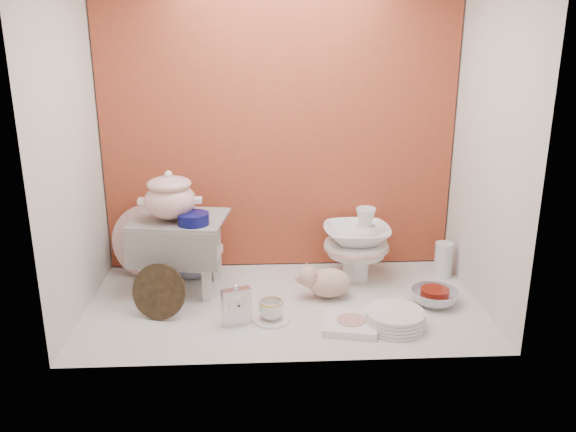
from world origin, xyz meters
name	(u,v)px	position (x,y,z in m)	size (l,w,h in m)	color
ground	(284,304)	(0.00, 0.00, 0.00)	(1.80, 1.80, 0.00)	silver
niche_shell	(282,96)	(0.00, 0.18, 0.93)	(1.86, 1.03, 1.53)	#A22E28
step_stool	(182,254)	(-0.48, 0.19, 0.18)	(0.42, 0.36, 0.37)	silver
soup_tureen	(170,195)	(-0.52, 0.16, 0.48)	(0.28, 0.28, 0.24)	white
cobalt_bowl	(194,219)	(-0.41, 0.09, 0.39)	(0.14, 0.14, 0.05)	#0B0E54
floral_platter	(148,241)	(-0.67, 0.37, 0.18)	(0.37, 0.10, 0.37)	white
blue_white_vase	(192,251)	(-0.45, 0.36, 0.13)	(0.25, 0.25, 0.26)	white
lacquer_tray	(159,292)	(-0.55, -0.10, 0.12)	(0.25, 0.09, 0.24)	black
mantel_clock	(236,304)	(-0.21, -0.18, 0.09)	(0.13, 0.04, 0.18)	silver
plush_pig	(329,282)	(0.22, 0.06, 0.08)	(0.26, 0.18, 0.15)	tan
teacup_saucer	(271,319)	(-0.06, -0.16, 0.01)	(0.16, 0.16, 0.01)	white
gold_rim_teacup	(271,309)	(-0.06, -0.16, 0.05)	(0.11, 0.11, 0.09)	white
lattice_dish	(351,324)	(0.28, -0.24, 0.02)	(0.22, 0.22, 0.03)	white
dinner_plate_stack	(395,319)	(0.46, -0.24, 0.04)	(0.27, 0.27, 0.07)	white
crystal_bowl	(434,297)	(0.69, -0.04, 0.03)	(0.22, 0.22, 0.07)	silver
clear_glass_vase	(443,260)	(0.83, 0.28, 0.09)	(0.09, 0.09, 0.18)	silver
porcelain_tower	(356,244)	(0.38, 0.27, 0.19)	(0.33, 0.33, 0.38)	white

